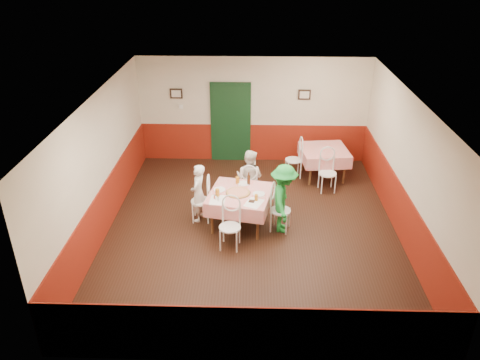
{
  "coord_description": "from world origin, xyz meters",
  "views": [
    {
      "loc": [
        0.0,
        -8.26,
        5.32
      ],
      "look_at": [
        -0.25,
        0.15,
        1.05
      ],
      "focal_mm": 35.0,
      "sensor_mm": 36.0,
      "label": 1
    }
  ],
  "objects_px": {
    "chair_second_b": "(328,174)",
    "glass_b": "(256,198)",
    "chair_right": "(281,211)",
    "pizza": "(238,192)",
    "chair_far": "(249,187)",
    "beer_bottle": "(249,179)",
    "glass_c": "(237,180)",
    "diner_far": "(249,178)",
    "chair_near": "(230,227)",
    "second_table": "(323,163)",
    "diner_left": "(198,193)",
    "main_table": "(240,209)",
    "chair_left": "(201,201)",
    "chair_second_a": "(294,160)",
    "wallet": "(252,201)",
    "diner_right": "(284,199)",
    "glass_a": "(217,193)"
  },
  "relations": [
    {
      "from": "second_table",
      "to": "diner_left",
      "type": "height_order",
      "value": "diner_left"
    },
    {
      "from": "chair_second_b",
      "to": "chair_second_a",
      "type": "bearing_deg",
      "value": 128.52
    },
    {
      "from": "pizza",
      "to": "beer_bottle",
      "type": "distance_m",
      "value": 0.46
    },
    {
      "from": "chair_left",
      "to": "pizza",
      "type": "bearing_deg",
      "value": 77.17
    },
    {
      "from": "chair_far",
      "to": "chair_second_b",
      "type": "xyz_separation_m",
      "value": [
        1.86,
        0.75,
        0.0
      ]
    },
    {
      "from": "main_table",
      "to": "glass_c",
      "type": "distance_m",
      "value": 0.62
    },
    {
      "from": "chair_right",
      "to": "diner_far",
      "type": "relative_size",
      "value": 0.68
    },
    {
      "from": "wallet",
      "to": "diner_far",
      "type": "xyz_separation_m",
      "value": [
        -0.06,
        1.25,
        -0.11
      ]
    },
    {
      "from": "chair_right",
      "to": "pizza",
      "type": "height_order",
      "value": "chair_right"
    },
    {
      "from": "chair_right",
      "to": "glass_a",
      "type": "xyz_separation_m",
      "value": [
        -1.28,
        0.01,
        0.39
      ]
    },
    {
      "from": "chair_left",
      "to": "chair_right",
      "type": "height_order",
      "value": "same"
    },
    {
      "from": "pizza",
      "to": "diner_left",
      "type": "relative_size",
      "value": 0.38
    },
    {
      "from": "glass_a",
      "to": "diner_left",
      "type": "distance_m",
      "value": 0.58
    },
    {
      "from": "glass_b",
      "to": "glass_c",
      "type": "height_order",
      "value": "glass_c"
    },
    {
      "from": "main_table",
      "to": "chair_far",
      "type": "distance_m",
      "value": 0.85
    },
    {
      "from": "glass_a",
      "to": "pizza",
      "type": "bearing_deg",
      "value": 18.64
    },
    {
      "from": "chair_far",
      "to": "diner_far",
      "type": "xyz_separation_m",
      "value": [
        0.01,
        0.05,
        0.21
      ]
    },
    {
      "from": "chair_right",
      "to": "beer_bottle",
      "type": "xyz_separation_m",
      "value": [
        -0.66,
        0.55,
        0.43
      ]
    },
    {
      "from": "chair_near",
      "to": "glass_a",
      "type": "xyz_separation_m",
      "value": [
        -0.28,
        0.67,
        0.39
      ]
    },
    {
      "from": "glass_b",
      "to": "pizza",
      "type": "bearing_deg",
      "value": 141.83
    },
    {
      "from": "second_table",
      "to": "diner_right",
      "type": "xyz_separation_m",
      "value": [
        -1.15,
        -2.51,
        0.36
      ]
    },
    {
      "from": "chair_right",
      "to": "diner_left",
      "type": "bearing_deg",
      "value": 93.73
    },
    {
      "from": "glass_c",
      "to": "wallet",
      "type": "relative_size",
      "value": 1.36
    },
    {
      "from": "chair_near",
      "to": "diner_far",
      "type": "relative_size",
      "value": 0.68
    },
    {
      "from": "glass_c",
      "to": "main_table",
      "type": "bearing_deg",
      "value": -80.97
    },
    {
      "from": "chair_second_b",
      "to": "diner_far",
      "type": "height_order",
      "value": "diner_far"
    },
    {
      "from": "main_table",
      "to": "chair_left",
      "type": "distance_m",
      "value": 0.85
    },
    {
      "from": "glass_c",
      "to": "diner_far",
      "type": "bearing_deg",
      "value": 62.36
    },
    {
      "from": "chair_right",
      "to": "pizza",
      "type": "xyz_separation_m",
      "value": [
        -0.87,
        0.15,
        0.33
      ]
    },
    {
      "from": "chair_left",
      "to": "chair_far",
      "type": "bearing_deg",
      "value": 124.15
    },
    {
      "from": "chair_far",
      "to": "diner_far",
      "type": "bearing_deg",
      "value": -103.08
    },
    {
      "from": "glass_a",
      "to": "chair_second_b",
      "type": "bearing_deg",
      "value": 35.05
    },
    {
      "from": "main_table",
      "to": "chair_right",
      "type": "height_order",
      "value": "chair_right"
    },
    {
      "from": "second_table",
      "to": "chair_left",
      "type": "distance_m",
      "value": 3.59
    },
    {
      "from": "chair_left",
      "to": "beer_bottle",
      "type": "distance_m",
      "value": 1.11
    },
    {
      "from": "second_table",
      "to": "wallet",
      "type": "xyz_separation_m",
      "value": [
        -1.79,
        -2.7,
        0.4
      ]
    },
    {
      "from": "wallet",
      "to": "diner_right",
      "type": "relative_size",
      "value": 0.08
    },
    {
      "from": "second_table",
      "to": "chair_far",
      "type": "height_order",
      "value": "chair_far"
    },
    {
      "from": "chair_near",
      "to": "pizza",
      "type": "distance_m",
      "value": 0.88
    },
    {
      "from": "chair_left",
      "to": "diner_left",
      "type": "xyz_separation_m",
      "value": [
        -0.05,
        0.01,
        0.19
      ]
    },
    {
      "from": "chair_second_b",
      "to": "glass_b",
      "type": "distance_m",
      "value": 2.57
    },
    {
      "from": "chair_far",
      "to": "chair_second_a",
      "type": "height_order",
      "value": "same"
    },
    {
      "from": "diner_left",
      "to": "diner_far",
      "type": "xyz_separation_m",
      "value": [
        1.06,
        0.7,
        0.02
      ]
    },
    {
      "from": "chair_right",
      "to": "chair_second_a",
      "type": "relative_size",
      "value": 1.0
    },
    {
      "from": "chair_second_a",
      "to": "chair_second_b",
      "type": "distance_m",
      "value": 1.06
    },
    {
      "from": "chair_second_b",
      "to": "diner_left",
      "type": "height_order",
      "value": "diner_left"
    },
    {
      "from": "chair_near",
      "to": "diner_far",
      "type": "xyz_separation_m",
      "value": [
        0.35,
        1.71,
        0.21
      ]
    },
    {
      "from": "diner_right",
      "to": "chair_left",
      "type": "bearing_deg",
      "value": 81.42
    },
    {
      "from": "glass_c",
      "to": "chair_right",
      "type": "bearing_deg",
      "value": -32.98
    },
    {
      "from": "chair_left",
      "to": "chair_second_b",
      "type": "relative_size",
      "value": 1.0
    }
  ]
}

